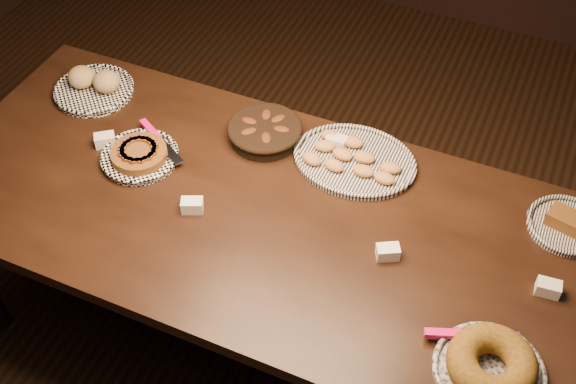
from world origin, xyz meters
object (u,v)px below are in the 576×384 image
at_px(buffet_table, 280,231).
at_px(bundt_cake_plate, 491,366).
at_px(madeleine_platter, 353,160).
at_px(apple_tart_plate, 140,155).

bearing_deg(buffet_table, bundt_cake_plate, -21.16).
bearing_deg(madeleine_platter, bundt_cake_plate, -57.94).
relative_size(buffet_table, apple_tart_plate, 8.12).
xyz_separation_m(buffet_table, madeleine_platter, (0.13, 0.32, 0.09)).
height_order(apple_tart_plate, bundt_cake_plate, bundt_cake_plate).
distance_m(buffet_table, madeleine_platter, 0.36).
distance_m(buffet_table, apple_tart_plate, 0.56).
relative_size(madeleine_platter, bundt_cake_plate, 1.22).
xyz_separation_m(apple_tart_plate, bundt_cake_plate, (1.29, -0.33, 0.02)).
relative_size(buffet_table, madeleine_platter, 5.62).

